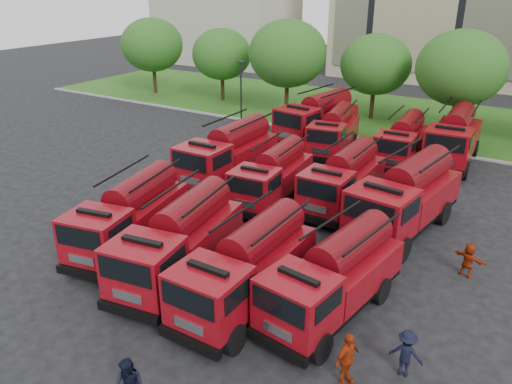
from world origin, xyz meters
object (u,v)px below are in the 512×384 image
at_px(fire_truck_1, 180,240).
at_px(fire_truck_9, 334,131).
at_px(fire_truck_0, 130,215).
at_px(fire_truck_8, 317,118).
at_px(fire_truck_3, 334,276).
at_px(fire_truck_11, 454,137).
at_px(firefighter_4, 199,235).
at_px(fire_truck_5, 273,175).
at_px(firefighter_2, 345,382).
at_px(fire_truck_10, 403,141).
at_px(fire_truck_7, 406,197).
at_px(firefighter_3, 403,374).
at_px(fire_truck_2, 247,267).
at_px(fire_truck_4, 229,154).
at_px(fire_truck_6, 343,179).
at_px(firefighter_5, 465,275).

distance_m(fire_truck_1, fire_truck_9, 17.89).
height_order(fire_truck_0, fire_truck_8, fire_truck_8).
height_order(fire_truck_3, fire_truck_11, fire_truck_11).
bearing_deg(firefighter_4, fire_truck_9, -30.01).
bearing_deg(fire_truck_5, firefighter_2, -55.50).
relative_size(fire_truck_10, fire_truck_11, 0.88).
relative_size(fire_truck_3, fire_truck_7, 0.87).
bearing_deg(fire_truck_8, firefighter_3, -50.30).
height_order(fire_truck_2, fire_truck_7, fire_truck_7).
xyz_separation_m(fire_truck_0, firefighter_3, (12.96, -1.45, -1.60)).
distance_m(fire_truck_0, fire_truck_7, 12.88).
xyz_separation_m(fire_truck_0, fire_truck_8, (0.30, 18.97, 0.19)).
relative_size(fire_truck_1, fire_truck_4, 0.98).
height_order(fire_truck_6, firefighter_3, fire_truck_6).
distance_m(fire_truck_5, fire_truck_7, 7.14).
distance_m(fire_truck_5, fire_truck_9, 9.36).
bearing_deg(fire_truck_8, fire_truck_9, -32.91).
bearing_deg(fire_truck_6, fire_truck_3, -69.31).
distance_m(fire_truck_7, fire_truck_9, 11.85).
height_order(fire_truck_0, fire_truck_6, fire_truck_0).
distance_m(fire_truck_1, fire_truck_11, 21.14).
relative_size(fire_truck_6, fire_truck_7, 0.85).
bearing_deg(fire_truck_0, fire_truck_10, 56.50).
relative_size(fire_truck_0, fire_truck_4, 0.95).
bearing_deg(fire_truck_5, fire_truck_10, 61.54).
xyz_separation_m(fire_truck_4, fire_truck_8, (1.07, 10.03, 0.04)).
distance_m(fire_truck_4, fire_truck_5, 3.87).
bearing_deg(fire_truck_9, fire_truck_8, 129.08).
bearing_deg(fire_truck_3, fire_truck_10, 106.87).
bearing_deg(firefighter_5, fire_truck_8, -25.58).
distance_m(fire_truck_1, firefighter_4, 3.90).
bearing_deg(fire_truck_11, firefighter_3, -84.62).
height_order(fire_truck_2, fire_truck_9, fire_truck_2).
bearing_deg(fire_truck_8, firefighter_5, -37.72).
bearing_deg(firefighter_4, fire_truck_10, -47.21).
distance_m(fire_truck_5, fire_truck_8, 11.49).
distance_m(fire_truck_0, fire_truck_2, 6.89).
height_order(fire_truck_5, firefighter_3, fire_truck_5).
bearing_deg(fire_truck_5, fire_truck_2, -70.56).
bearing_deg(fire_truck_7, fire_truck_6, 170.82).
relative_size(fire_truck_3, firefighter_4, 4.40).
xyz_separation_m(fire_truck_3, firefighter_5, (3.74, 5.19, -1.55)).
height_order(fire_truck_5, fire_truck_9, fire_truck_9).
distance_m(fire_truck_0, firefighter_2, 11.98).
height_order(fire_truck_5, fire_truck_11, fire_truck_11).
xyz_separation_m(fire_truck_8, fire_truck_11, (9.63, 0.43, -0.04)).
relative_size(fire_truck_7, firefighter_4, 5.05).
bearing_deg(fire_truck_7, fire_truck_0, -133.18).
bearing_deg(fire_truck_7, fire_truck_9, 138.13).
bearing_deg(fire_truck_3, firefighter_2, -51.43).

